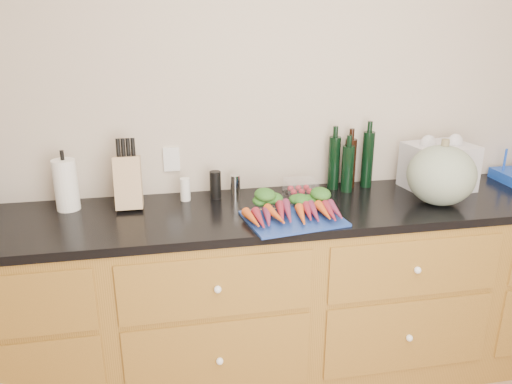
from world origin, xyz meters
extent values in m
cube|color=beige|center=(0.00, 1.62, 1.30)|extent=(4.10, 0.05, 2.60)
cube|color=brown|center=(0.00, 1.30, 0.45)|extent=(3.60, 0.60, 0.90)
cube|color=brown|center=(-0.45, 0.99, 0.72)|extent=(0.82, 0.01, 0.28)
sphere|color=white|center=(-0.45, 0.98, 0.72)|extent=(0.03, 0.03, 0.03)
cube|color=brown|center=(-0.45, 0.99, 0.36)|extent=(0.82, 0.01, 0.38)
sphere|color=white|center=(-0.45, 0.98, 0.36)|extent=(0.03, 0.03, 0.03)
cube|color=brown|center=(0.45, 0.99, 0.72)|extent=(0.82, 0.01, 0.28)
sphere|color=white|center=(0.45, 0.98, 0.72)|extent=(0.03, 0.03, 0.03)
cube|color=brown|center=(0.45, 0.99, 0.36)|extent=(0.82, 0.01, 0.38)
sphere|color=white|center=(0.45, 0.98, 0.36)|extent=(0.03, 0.03, 0.03)
cube|color=black|center=(0.00, 1.30, 0.92)|extent=(3.64, 0.62, 0.04)
cube|color=navy|center=(-0.09, 1.14, 0.95)|extent=(0.46, 0.37, 0.01)
cone|color=#DA5519|center=(-0.28, 1.12, 0.97)|extent=(0.04, 0.20, 0.04)
cone|color=maroon|center=(-0.25, 1.12, 0.97)|extent=(0.04, 0.20, 0.04)
cone|color=#782548|center=(-0.21, 1.12, 0.97)|extent=(0.04, 0.20, 0.04)
cone|color=#DA5519|center=(-0.18, 1.12, 0.97)|extent=(0.04, 0.20, 0.04)
cone|color=maroon|center=(-0.15, 1.12, 0.97)|extent=(0.04, 0.20, 0.04)
cone|color=#782548|center=(-0.12, 1.12, 0.97)|extent=(0.04, 0.20, 0.04)
ellipsoid|color=#23561C|center=(-0.20, 1.27, 0.98)|extent=(0.20, 0.12, 0.06)
cone|color=#DA5519|center=(-0.06, 1.12, 0.97)|extent=(0.04, 0.20, 0.04)
cone|color=maroon|center=(-0.03, 1.12, 0.97)|extent=(0.04, 0.20, 0.04)
cone|color=#782548|center=(0.01, 1.12, 0.97)|extent=(0.04, 0.20, 0.04)
cone|color=#DA5519|center=(0.04, 1.12, 0.97)|extent=(0.04, 0.20, 0.04)
cone|color=maroon|center=(0.07, 1.12, 0.97)|extent=(0.04, 0.20, 0.04)
cone|color=#782548|center=(0.10, 1.12, 0.97)|extent=(0.04, 0.20, 0.04)
ellipsoid|color=#23561C|center=(0.02, 1.27, 0.98)|extent=(0.20, 0.12, 0.06)
ellipsoid|color=slate|center=(0.65, 1.21, 1.08)|extent=(0.32, 0.32, 0.29)
cylinder|color=white|center=(-1.09, 1.46, 1.06)|extent=(0.11, 0.11, 0.24)
cube|color=tan|center=(-0.81, 1.44, 1.06)|extent=(0.12, 0.12, 0.24)
cylinder|color=white|center=(-0.54, 1.48, 1.00)|extent=(0.05, 0.05, 0.11)
cylinder|color=black|center=(-0.40, 1.48, 1.01)|extent=(0.06, 0.06, 0.14)
cylinder|color=silver|center=(-0.30, 1.48, 1.00)|extent=(0.05, 0.05, 0.11)
cube|color=white|center=(0.03, 1.47, 0.98)|extent=(0.16, 0.12, 0.07)
cylinder|color=black|center=(0.23, 1.52, 1.08)|extent=(0.06, 0.06, 0.28)
cylinder|color=black|center=(0.32, 1.53, 1.07)|extent=(0.06, 0.06, 0.26)
cylinder|color=black|center=(0.41, 1.52, 1.09)|extent=(0.06, 0.06, 0.29)
cylinder|color=black|center=(0.28, 1.46, 1.06)|extent=(0.06, 0.06, 0.24)
camera|label=1|loc=(-0.63, -0.84, 1.79)|focal=35.00mm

